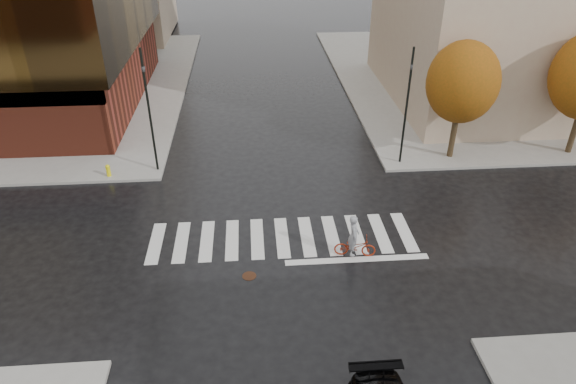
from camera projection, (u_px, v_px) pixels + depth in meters
The scene contains 9 objects.
ground at pixel (283, 244), 22.19m from camera, with size 120.00×120.00×0.00m, color black.
sidewalk_ne at pixel (524, 76), 41.50m from camera, with size 30.00×30.00×0.15m, color gray.
crosswalk at pixel (282, 237), 22.62m from camera, with size 12.00×3.00×0.01m, color silver.
tree_ne_a at pixel (463, 82), 26.89m from camera, with size 3.80×3.80×6.50m.
cyclist at pixel (354, 242), 21.19m from camera, with size 1.79×0.86×1.96m.
traffic_light_nw at pixel (148, 105), 25.85m from camera, with size 0.20×0.19×6.56m.
traffic_light_ne at pixel (407, 101), 26.69m from camera, with size 0.18×0.20×6.36m.
fire_hydrant at pixel (108, 170), 26.90m from camera, with size 0.24×0.24×0.67m.
manhole at pixel (249, 276), 20.38m from camera, with size 0.57×0.57×0.01m, color #422617.
Camera 1 is at (-1.16, -17.83, 13.36)m, focal length 32.00 mm.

